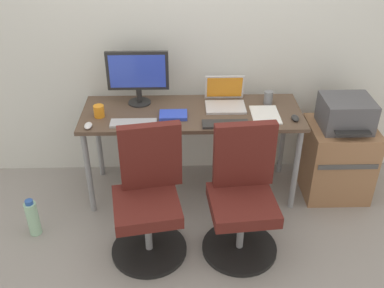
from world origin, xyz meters
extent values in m
plane|color=gray|center=(0.00, 0.00, 0.00)|extent=(5.28, 5.28, 0.00)
cube|color=silver|center=(0.00, 0.38, 1.30)|extent=(4.40, 0.04, 2.60)
cube|color=brown|center=(0.00, 0.00, 0.74)|extent=(1.70, 0.60, 0.03)
cylinder|color=gray|center=(-0.80, -0.25, 0.36)|extent=(0.04, 0.04, 0.72)
cylinder|color=gray|center=(0.80, -0.25, 0.36)|extent=(0.04, 0.04, 0.72)
cylinder|color=gray|center=(-0.80, 0.25, 0.36)|extent=(0.04, 0.04, 0.72)
cylinder|color=gray|center=(0.80, 0.25, 0.36)|extent=(0.04, 0.04, 0.72)
cylinder|color=black|center=(-0.33, -0.72, 0.01)|extent=(0.54, 0.54, 0.03)
cylinder|color=gray|center=(-0.33, -0.72, 0.20)|extent=(0.05, 0.05, 0.34)
cube|color=#591E19|center=(-0.33, -0.72, 0.41)|extent=(0.51, 0.51, 0.09)
cube|color=#591E19|center=(-0.29, -0.54, 0.70)|extent=(0.43, 0.14, 0.48)
cylinder|color=black|center=(0.33, -0.72, 0.01)|extent=(0.54, 0.54, 0.03)
cylinder|color=gray|center=(0.33, -0.72, 0.20)|extent=(0.05, 0.05, 0.34)
cube|color=#591E19|center=(0.33, -0.72, 0.41)|extent=(0.48, 0.48, 0.09)
cube|color=#591E19|center=(0.34, -0.54, 0.70)|extent=(0.42, 0.11, 0.48)
cube|color=#996B47|center=(1.20, -0.03, 0.31)|extent=(0.52, 0.48, 0.62)
cube|color=#4C4C4C|center=(1.20, -0.28, 0.40)|extent=(0.47, 0.01, 0.04)
cube|color=#515156|center=(1.20, -0.03, 0.74)|extent=(0.38, 0.34, 0.24)
cube|color=#262626|center=(1.20, -0.23, 0.68)|extent=(0.27, 0.06, 0.01)
cylinder|color=#A5D8B2|center=(-1.20, -0.51, 0.14)|extent=(0.09, 0.09, 0.28)
cylinder|color=#2D59B2|center=(-1.20, -0.51, 0.30)|extent=(0.06, 0.06, 0.03)
cylinder|color=#262626|center=(-0.41, 0.16, 0.76)|extent=(0.18, 0.18, 0.01)
cylinder|color=#262626|center=(-0.41, 0.16, 0.82)|extent=(0.04, 0.04, 0.11)
cube|color=#262626|center=(-0.41, 0.16, 1.03)|extent=(0.48, 0.03, 0.31)
cube|color=blue|center=(-0.41, 0.14, 1.03)|extent=(0.43, 0.00, 0.26)
cube|color=silver|center=(0.27, 0.05, 0.76)|extent=(0.31, 0.22, 0.02)
cube|color=silver|center=(0.27, 0.18, 0.88)|extent=(0.31, 0.05, 0.21)
cube|color=orange|center=(0.27, 0.18, 0.88)|extent=(0.28, 0.04, 0.18)
cube|color=#B7B7B7|center=(-0.44, -0.19, 0.76)|extent=(0.34, 0.12, 0.02)
cube|color=#2D2D2D|center=(0.24, -0.22, 0.76)|extent=(0.34, 0.12, 0.02)
ellipsoid|color=#2D2D2D|center=(0.77, -0.15, 0.77)|extent=(0.06, 0.10, 0.03)
ellipsoid|color=silver|center=(-0.76, -0.23, 0.77)|extent=(0.06, 0.10, 0.03)
cylinder|color=orange|center=(-0.70, -0.06, 0.80)|extent=(0.08, 0.08, 0.09)
cylinder|color=slate|center=(0.61, 0.12, 0.81)|extent=(0.07, 0.07, 0.10)
cube|color=blue|center=(-0.14, -0.08, 0.77)|extent=(0.21, 0.15, 0.03)
cube|color=white|center=(0.56, -0.08, 0.76)|extent=(0.21, 0.30, 0.01)
camera|label=1|loc=(-0.08, -3.07, 2.35)|focal=41.73mm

